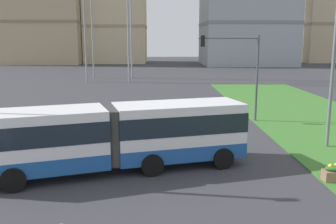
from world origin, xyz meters
name	(u,v)px	position (x,y,z in m)	size (l,w,h in m)	color
articulated_bus	(120,135)	(-1.97, 11.52, 1.65)	(12.00, 5.77, 3.00)	white
traffic_light_far_right	(238,63)	(5.51, 22.00, 4.31)	(4.37, 0.28, 6.25)	#474C51
streetlight_median	(334,53)	(9.22, 15.03, 5.26)	(0.70, 0.28, 9.62)	slate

